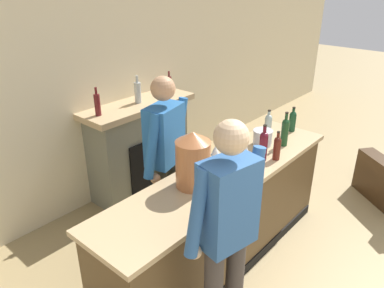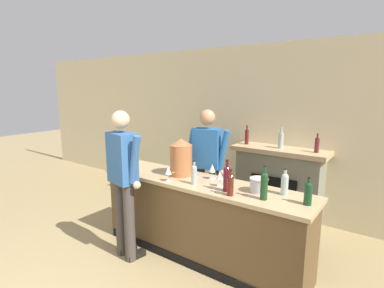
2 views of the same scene
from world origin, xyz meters
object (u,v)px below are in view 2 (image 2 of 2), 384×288
(wine_bottle_rose_blush, at_px, (227,177))
(wine_bottle_riesling_slim, at_px, (285,183))
(fireplace_stone, at_px, (278,184))
(copper_dispenser, at_px, (181,157))
(wine_bottle_burgundy_dark, at_px, (308,192))
(wine_bottle_port_short, at_px, (194,174))
(potted_plant_corner, at_px, (126,175))
(wine_glass_by_dispenser, at_px, (168,171))
(person_customer, at_px, (123,179))
(wine_glass_front_left, at_px, (212,169))
(wine_glass_front_right, at_px, (220,176))
(ice_bucket_steel, at_px, (259,185))
(wine_bottle_cabernet_heavy, at_px, (264,185))
(wine_bottle_merlot_tall, at_px, (230,184))
(person_bartender, at_px, (207,168))

(wine_bottle_rose_blush, bearing_deg, wine_bottle_riesling_slim, 26.28)
(fireplace_stone, relative_size, copper_dispenser, 3.12)
(wine_bottle_burgundy_dark, height_order, wine_bottle_port_short, wine_bottle_port_short)
(potted_plant_corner, distance_m, wine_bottle_burgundy_dark, 4.22)
(potted_plant_corner, bearing_deg, wine_glass_by_dispenser, -30.81)
(person_customer, relative_size, wine_glass_by_dispenser, 10.16)
(wine_bottle_port_short, distance_m, wine_glass_front_left, 0.29)
(copper_dispenser, bearing_deg, wine_glass_by_dispenser, -84.50)
(fireplace_stone, bearing_deg, wine_glass_front_right, -94.04)
(wine_bottle_rose_blush, bearing_deg, wine_glass_front_left, 142.39)
(ice_bucket_steel, height_order, wine_glass_front_right, wine_glass_front_right)
(ice_bucket_steel, relative_size, wine_bottle_riesling_slim, 0.70)
(wine_bottle_riesling_slim, relative_size, wine_glass_by_dispenser, 1.58)
(ice_bucket_steel, relative_size, wine_bottle_burgundy_dark, 0.72)
(potted_plant_corner, relative_size, wine_glass_front_left, 3.36)
(potted_plant_corner, height_order, person_customer, person_customer)
(wine_glass_front_right, bearing_deg, person_customer, -152.35)
(wine_bottle_port_short, distance_m, wine_glass_front_right, 0.30)
(wine_bottle_cabernet_heavy, bearing_deg, wine_glass_front_right, 171.07)
(wine_bottle_port_short, bearing_deg, wine_bottle_cabernet_heavy, 1.18)
(wine_bottle_merlot_tall, distance_m, wine_bottle_port_short, 0.52)
(fireplace_stone, relative_size, wine_glass_by_dispenser, 8.30)
(wine_bottle_burgundy_dark, bearing_deg, wine_bottle_cabernet_heavy, -163.42)
(fireplace_stone, distance_m, person_customer, 2.43)
(wine_bottle_rose_blush, distance_m, wine_glass_front_left, 0.45)
(person_bartender, height_order, wine_bottle_burgundy_dark, person_bartender)
(potted_plant_corner, bearing_deg, wine_bottle_burgundy_dark, -17.07)
(wine_bottle_cabernet_heavy, bearing_deg, person_customer, -164.33)
(wine_bottle_cabernet_heavy, relative_size, wine_glass_front_left, 1.89)
(wine_glass_front_right, bearing_deg, wine_glass_by_dispenser, -161.98)
(person_customer, bearing_deg, wine_bottle_burgundy_dark, 15.85)
(wine_bottle_port_short, distance_m, wine_glass_by_dispenser, 0.33)
(wine_bottle_riesling_slim, xyz_separation_m, wine_bottle_port_short, (-0.96, -0.27, -0.00))
(ice_bucket_steel, height_order, wine_bottle_cabernet_heavy, wine_bottle_cabernet_heavy)
(person_customer, distance_m, wine_glass_front_left, 1.06)
(person_bartender, bearing_deg, wine_bottle_cabernet_heavy, -29.28)
(wine_bottle_merlot_tall, bearing_deg, wine_glass_front_left, 140.97)
(potted_plant_corner, xyz_separation_m, wine_bottle_burgundy_dark, (3.96, -1.22, 0.83))
(person_bartender, relative_size, copper_dispenser, 3.76)
(fireplace_stone, distance_m, wine_bottle_port_short, 1.82)
(wine_glass_front_right, bearing_deg, ice_bucket_steel, 10.67)
(fireplace_stone, distance_m, wine_bottle_riesling_slim, 1.62)
(wine_glass_by_dispenser, bearing_deg, fireplace_stone, 68.40)
(person_customer, distance_m, wine_bottle_merlot_tall, 1.29)
(wine_bottle_port_short, bearing_deg, wine_glass_front_left, 77.01)
(fireplace_stone, bearing_deg, person_bartender, -119.88)
(wine_bottle_riesling_slim, height_order, wine_bottle_rose_blush, wine_bottle_rose_blush)
(ice_bucket_steel, bearing_deg, wine_bottle_merlot_tall, -126.07)
(person_bartender, distance_m, wine_glass_front_left, 0.46)
(wine_bottle_burgundy_dark, bearing_deg, person_customer, -164.15)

